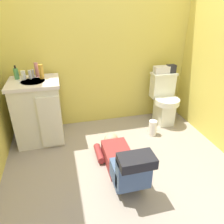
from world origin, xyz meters
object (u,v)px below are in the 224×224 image
(bottle_white, at_px, (23,75))
(toilet, at_px, (164,100))
(vanity_cabinet, at_px, (38,111))
(paper_towel_roll, at_px, (153,128))
(faucet, at_px, (33,73))
(toiletry_bag, at_px, (171,69))
(bottle_pink, at_px, (37,70))
(tissue_box, at_px, (162,70))
(bottle_amber, at_px, (41,72))
(soap_dispenser, at_px, (16,74))
(bottle_clear, at_px, (30,74))
(person_plumber, at_px, (123,161))

(bottle_white, bearing_deg, toilet, -1.14)
(vanity_cabinet, distance_m, paper_towel_roll, 1.54)
(toilet, bearing_deg, vanity_cabinet, -178.64)
(faucet, distance_m, toiletry_bag, 1.89)
(toilet, bearing_deg, bottle_pink, 176.25)
(paper_towel_roll, bearing_deg, tissue_box, 58.12)
(faucet, height_order, bottle_amber, bottle_amber)
(faucet, relative_size, toiletry_bag, 0.81)
(toiletry_bag, height_order, soap_dispenser, soap_dispenser)
(toiletry_bag, relative_size, paper_towel_roll, 0.57)
(vanity_cabinet, xyz_separation_m, paper_towel_roll, (1.48, -0.28, -0.31))
(bottle_pink, bearing_deg, paper_towel_roll, -16.81)
(toilet, height_order, bottle_pink, bottle_pink)
(bottle_pink, bearing_deg, toilet, -3.75)
(vanity_cabinet, bearing_deg, bottle_pink, 74.13)
(bottle_clear, bearing_deg, bottle_amber, -11.32)
(tissue_box, relative_size, bottle_white, 2.02)
(vanity_cabinet, height_order, bottle_clear, bottle_clear)
(toiletry_bag, relative_size, bottle_pink, 0.70)
(toiletry_bag, bearing_deg, toilet, -139.23)
(tissue_box, height_order, paper_towel_roll, tissue_box)
(bottle_clear, bearing_deg, faucet, 58.85)
(bottle_amber, bearing_deg, bottle_clear, 168.68)
(faucet, relative_size, paper_towel_roll, 0.46)
(tissue_box, bearing_deg, paper_towel_roll, -121.88)
(toilet, relative_size, bottle_white, 6.89)
(vanity_cabinet, relative_size, toiletry_bag, 6.61)
(vanity_cabinet, relative_size, soap_dispenser, 4.94)
(vanity_cabinet, height_order, toiletry_bag, toiletry_bag)
(toiletry_bag, relative_size, bottle_clear, 1.17)
(faucet, height_order, bottle_pink, bottle_pink)
(faucet, xyz_separation_m, bottle_white, (-0.11, -0.07, 0.00))
(tissue_box, distance_m, soap_dispenser, 1.93)
(bottle_pink, xyz_separation_m, paper_towel_roll, (1.43, -0.43, -0.80))
(tissue_box, height_order, bottle_pink, bottle_pink)
(faucet, height_order, tissue_box, faucet)
(toiletry_bag, bearing_deg, soap_dispenser, -179.82)
(tissue_box, xyz_separation_m, bottle_white, (-1.84, -0.05, 0.07))
(toilet, height_order, paper_towel_roll, toilet)
(toilet, xyz_separation_m, toiletry_bag, (0.10, 0.09, 0.44))
(toilet, relative_size, tissue_box, 3.41)
(faucet, relative_size, bottle_pink, 0.56)
(person_plumber, distance_m, bottle_clear, 1.52)
(faucet, height_order, bottle_clear, bottle_clear)
(bottle_white, xyz_separation_m, bottle_clear, (0.08, 0.02, -0.00))
(person_plumber, bearing_deg, bottle_white, 133.65)
(soap_dispenser, bearing_deg, person_plumber, -45.24)
(soap_dispenser, distance_m, bottle_clear, 0.16)
(bottle_clear, height_order, bottle_pink, bottle_pink)
(bottle_white, bearing_deg, soap_dispenser, 151.03)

